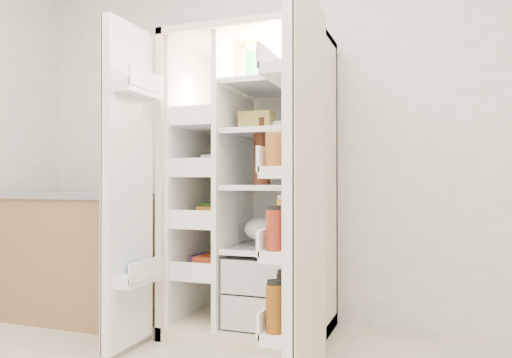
% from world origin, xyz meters
% --- Properties ---
extents(wall_back, '(4.00, 0.02, 2.70)m').
position_xyz_m(wall_back, '(0.00, 2.00, 1.35)').
color(wall_back, white).
rests_on(wall_back, floor).
extents(refrigerator, '(0.92, 0.70, 1.80)m').
position_xyz_m(refrigerator, '(-0.16, 1.65, 0.74)').
color(refrigerator, beige).
rests_on(refrigerator, floor).
extents(freezer_door, '(0.15, 0.40, 1.72)m').
position_xyz_m(freezer_door, '(-0.68, 1.05, 0.89)').
color(freezer_door, white).
rests_on(freezer_door, floor).
extents(fridge_door, '(0.17, 0.58, 1.72)m').
position_xyz_m(fridge_door, '(0.31, 0.96, 0.87)').
color(fridge_door, white).
rests_on(fridge_door, floor).
extents(kitchen_counter, '(1.16, 0.62, 0.84)m').
position_xyz_m(kitchen_counter, '(-1.36, 1.52, 0.42)').
color(kitchen_counter, '#98694C').
rests_on(kitchen_counter, floor).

